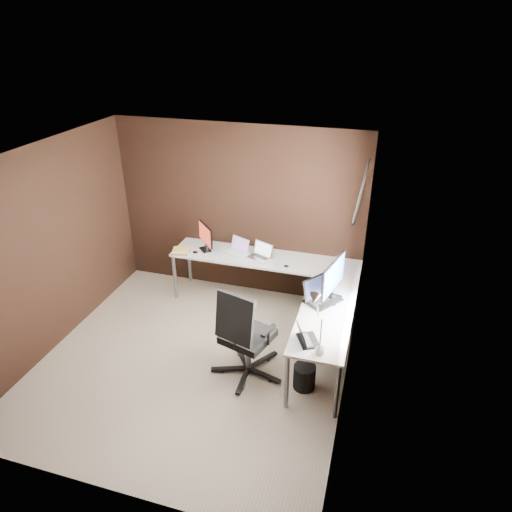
{
  "coord_description": "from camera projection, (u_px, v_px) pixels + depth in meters",
  "views": [
    {
      "loc": [
        1.94,
        -3.94,
        3.72
      ],
      "look_at": [
        0.51,
        0.95,
        1.04
      ],
      "focal_mm": 32.0,
      "sensor_mm": 36.0,
      "label": 1
    }
  ],
  "objects": [
    {
      "name": "monitor_right",
      "position": [
        333.0,
        278.0,
        5.3
      ],
      "size": [
        0.21,
        0.62,
        0.52
      ],
      "rotation": [
        0.0,
        0.0,
        1.32
      ],
      "color": "black",
      "rests_on": "desk"
    },
    {
      "name": "wastebasket",
      "position": [
        304.0,
        377.0,
        5.1
      ],
      "size": [
        0.33,
        0.33,
        0.29
      ],
      "primitive_type": "cylinder",
      "rotation": [
        0.0,
        0.0,
        0.39
      ],
      "color": "black",
      "rests_on": "ground"
    },
    {
      "name": "desk",
      "position": [
        283.0,
        281.0,
        5.92
      ],
      "size": [
        2.65,
        2.25,
        0.73
      ],
      "color": "white",
      "rests_on": "ground"
    },
    {
      "name": "desk_lamp",
      "position": [
        316.0,
        315.0,
        4.45
      ],
      "size": [
        0.2,
        0.24,
        0.64
      ],
      "rotation": [
        0.0,
        0.0,
        -0.07
      ],
      "color": "slate",
      "rests_on": "desk"
    },
    {
      "name": "laptop_white",
      "position": [
        238.0,
        249.0,
        6.5
      ],
      "size": [
        0.37,
        0.32,
        0.21
      ],
      "rotation": [
        0.0,
        0.0,
        -0.41
      ],
      "color": "white",
      "rests_on": "desk"
    },
    {
      "name": "laptop_black_big",
      "position": [
        321.0,
        295.0,
        5.41
      ],
      "size": [
        0.49,
        0.52,
        0.28
      ],
      "rotation": [
        0.0,
        0.0,
        0.95
      ],
      "color": "black",
      "rests_on": "desk"
    },
    {
      "name": "mouse_left",
      "position": [
        195.0,
        252.0,
        6.49
      ],
      "size": [
        0.09,
        0.06,
        0.03
      ],
      "primitive_type": "ellipsoid",
      "rotation": [
        0.0,
        0.0,
        -0.11
      ],
      "color": "black",
      "rests_on": "desk"
    },
    {
      "name": "mouse_corner",
      "position": [
        286.0,
        266.0,
        6.13
      ],
      "size": [
        0.08,
        0.06,
        0.03
      ],
      "primitive_type": "ellipsoid",
      "rotation": [
        0.0,
        0.0,
        -0.22
      ],
      "color": "black",
      "rests_on": "desk"
    },
    {
      "name": "office_chair",
      "position": [
        246.0,
        350.0,
        5.21
      ],
      "size": [
        0.66,
        0.69,
        1.17
      ],
      "rotation": [
        0.0,
        0.0,
        -0.29
      ],
      "color": "black",
      "rests_on": "ground"
    },
    {
      "name": "laptop_black_small",
      "position": [
        306.0,
        338.0,
        4.71
      ],
      "size": [
        0.3,
        0.33,
        0.19
      ],
      "rotation": [
        0.0,
        0.0,
        2.04
      ],
      "color": "black",
      "rests_on": "desk"
    },
    {
      "name": "drawer_pedestal",
      "position": [
        327.0,
        307.0,
        6.05
      ],
      "size": [
        0.42,
        0.5,
        0.6
      ],
      "primitive_type": "cube",
      "color": "white",
      "rests_on": "ground"
    },
    {
      "name": "laptop_silver",
      "position": [
        261.0,
        254.0,
        6.36
      ],
      "size": [
        0.38,
        0.33,
        0.21
      ],
      "rotation": [
        0.0,
        0.0,
        -0.41
      ],
      "color": "silver",
      "rests_on": "desk"
    },
    {
      "name": "book_stack",
      "position": [
        181.0,
        251.0,
        6.49
      ],
      "size": [
        0.26,
        0.23,
        0.07
      ],
      "rotation": [
        0.0,
        0.0,
        0.24
      ],
      "color": "#8E5D4C",
      "rests_on": "desk"
    },
    {
      "name": "monitor_left",
      "position": [
        206.0,
        236.0,
        6.49
      ],
      "size": [
        0.33,
        0.34,
        0.39
      ],
      "rotation": [
        0.0,
        0.0,
        -0.81
      ],
      "color": "black",
      "rests_on": "desk"
    },
    {
      "name": "room",
      "position": [
        219.0,
        271.0,
        4.94
      ],
      "size": [
        3.6,
        3.6,
        2.5
      ],
      "color": "tan",
      "rests_on": "ground"
    }
  ]
}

